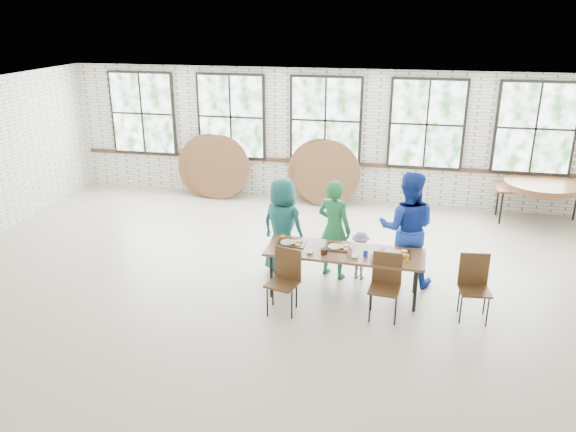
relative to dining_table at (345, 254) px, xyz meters
name	(u,v)px	position (x,y,z in m)	size (l,w,h in m)	color
room	(325,122)	(-0.99, 4.55, 1.14)	(12.00, 12.00, 12.00)	#B2A18D
dining_table	(345,254)	(0.00, 0.00, 0.00)	(2.43, 0.89, 0.74)	brown
chair_near_left	(285,275)	(-0.79, -0.62, -0.13)	(0.51, 0.50, 0.95)	#462D17
chair_near_right	(386,280)	(0.65, -0.48, -0.13)	(0.46, 0.44, 0.95)	#462D17
chair_spare	(474,281)	(1.88, -0.25, -0.13)	(0.46, 0.45, 0.95)	#462D17
adult_teal	(283,226)	(-1.11, 0.65, 0.13)	(0.80, 0.52, 1.63)	#175848
adult_green	(334,229)	(-0.25, 0.65, 0.14)	(0.61, 0.40, 1.67)	#1E733D
toddler	(360,255)	(0.19, 0.65, -0.28)	(0.53, 0.30, 0.82)	#18133B
adult_blue	(407,229)	(0.91, 0.65, 0.24)	(0.91, 0.71, 1.87)	#1734A1
storage_table	(541,191)	(3.60, 4.04, 0.00)	(1.81, 0.79, 0.74)	brown
tabletop_clutter	(351,251)	(0.10, -0.03, 0.08)	(2.06, 0.55, 0.11)	black
round_tops_stacked	(542,185)	(3.60, 4.04, 0.12)	(1.50, 1.50, 0.13)	brown
round_tops_leaning	(267,170)	(-2.27, 4.28, 0.05)	(4.33, 0.48, 1.48)	brown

